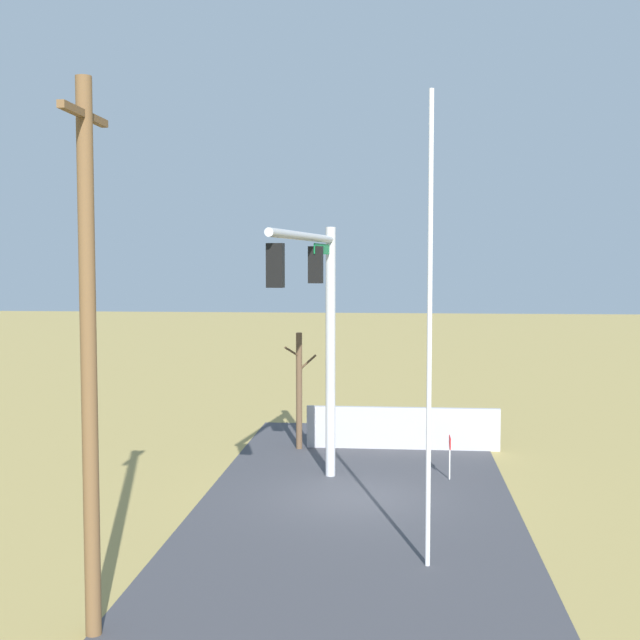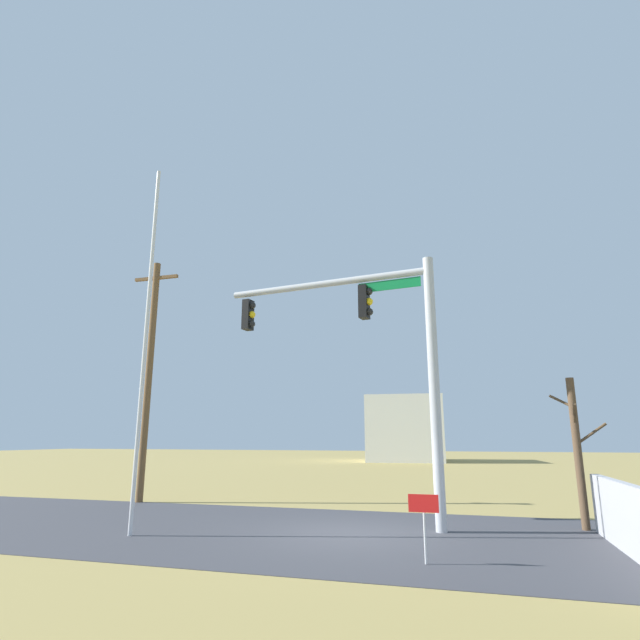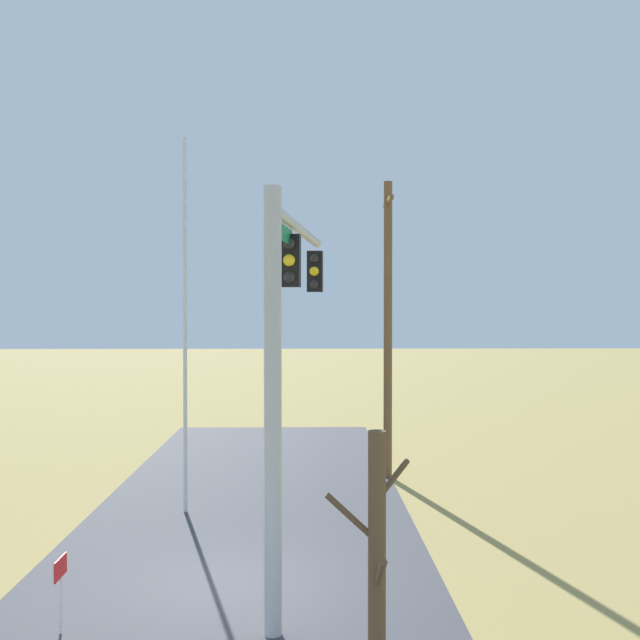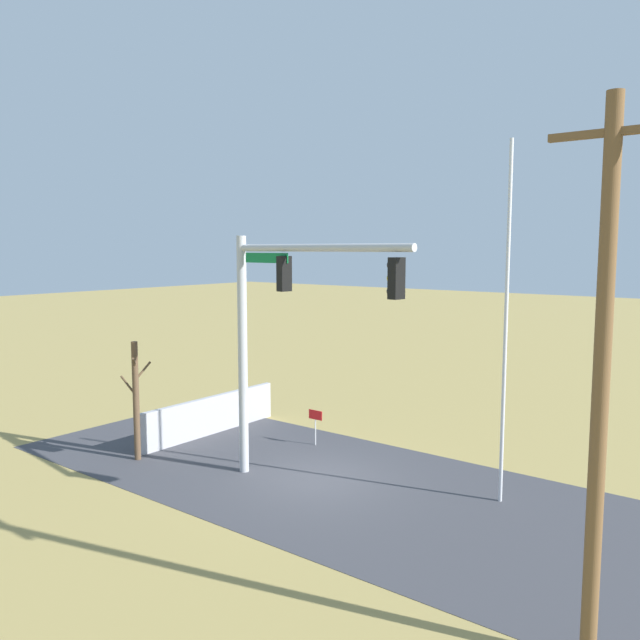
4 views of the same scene
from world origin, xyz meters
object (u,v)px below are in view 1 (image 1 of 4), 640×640
(signal_mast, at_px, (318,308))
(bare_tree, at_px, (299,389))
(open_sign, at_px, (450,448))
(flagpole, at_px, (429,332))
(utility_pole, at_px, (89,351))

(signal_mast, distance_m, bare_tree, 5.91)
(bare_tree, distance_m, open_sign, 5.96)
(open_sign, bearing_deg, bare_tree, 52.68)
(flagpole, xyz_separation_m, bare_tree, (10.48, 3.83, -2.77))
(flagpole, distance_m, open_sign, 7.95)
(flagpole, bearing_deg, utility_pole, 123.80)
(signal_mast, bearing_deg, open_sign, -67.64)
(signal_mast, xyz_separation_m, flagpole, (-5.46, -2.73, -0.15))
(flagpole, height_order, utility_pole, flagpole)
(signal_mast, bearing_deg, flagpole, -153.40)
(signal_mast, distance_m, open_sign, 5.54)
(signal_mast, xyz_separation_m, utility_pole, (-9.18, 2.83, -0.21))
(signal_mast, distance_m, flagpole, 6.10)
(signal_mast, xyz_separation_m, open_sign, (1.47, -3.57, -3.98))
(bare_tree, bearing_deg, open_sign, -127.32)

